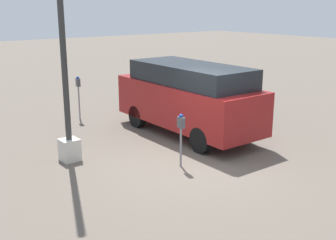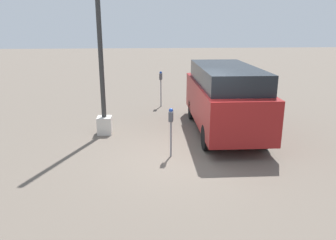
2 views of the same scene
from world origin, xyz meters
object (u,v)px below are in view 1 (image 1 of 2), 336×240
object	(u,v)px
parking_meter_far	(78,88)
parked_van	(188,97)
lamp_post	(65,80)
parking_meter_near	(181,128)

from	to	relation	value
parking_meter_far	parked_van	bearing A→B (deg)	-143.52
parking_meter_far	lamp_post	world-z (taller)	lamp_post
parked_van	parking_meter_near	bearing A→B (deg)	136.67
parking_meter_far	lamp_post	bearing A→B (deg)	159.49
parking_meter_far	lamp_post	distance (m)	4.05
parking_meter_near	lamp_post	world-z (taller)	lamp_post
lamp_post	parking_meter_far	bearing A→B (deg)	-29.70
parking_meter_near	parked_van	world-z (taller)	parked_van
parking_meter_far	parked_van	size ratio (longest dim) A/B	0.30
lamp_post	parked_van	xyz separation A→B (m)	(-0.10, -3.77, -0.88)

